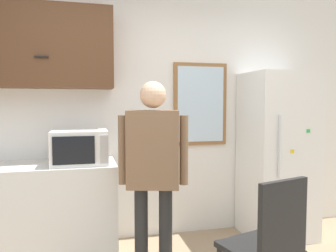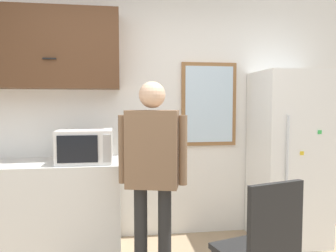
{
  "view_description": "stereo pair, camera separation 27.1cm",
  "coord_description": "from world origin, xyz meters",
  "px_view_note": "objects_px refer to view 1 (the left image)",
  "views": [
    {
      "loc": [
        -0.49,
        -1.62,
        1.45
      ],
      "look_at": [
        0.16,
        1.01,
        1.26
      ],
      "focal_mm": 35.0,
      "sensor_mm": 36.0,
      "label": 1
    },
    {
      "loc": [
        -0.22,
        -1.67,
        1.45
      ],
      "look_at": [
        0.16,
        1.01,
        1.26
      ],
      "focal_mm": 35.0,
      "sensor_mm": 36.0,
      "label": 2
    }
  ],
  "objects_px": {
    "chair": "(269,241)",
    "microwave": "(80,147)",
    "refrigerator": "(277,155)",
    "person": "(153,160)"
  },
  "relations": [
    {
      "from": "refrigerator",
      "to": "chair",
      "type": "bearing_deg",
      "value": -124.15
    },
    {
      "from": "person",
      "to": "refrigerator",
      "type": "xyz_separation_m",
      "value": [
        1.48,
        0.55,
        -0.1
      ]
    },
    {
      "from": "microwave",
      "to": "person",
      "type": "relative_size",
      "value": 0.31
    },
    {
      "from": "microwave",
      "to": "refrigerator",
      "type": "xyz_separation_m",
      "value": [
        2.07,
        0.06,
        -0.16
      ]
    },
    {
      "from": "microwave",
      "to": "chair",
      "type": "height_order",
      "value": "microwave"
    },
    {
      "from": "chair",
      "to": "person",
      "type": "bearing_deg",
      "value": -62.0
    },
    {
      "from": "microwave",
      "to": "person",
      "type": "xyz_separation_m",
      "value": [
        0.59,
        -0.48,
        -0.06
      ]
    },
    {
      "from": "person",
      "to": "refrigerator",
      "type": "relative_size",
      "value": 0.91
    },
    {
      "from": "microwave",
      "to": "refrigerator",
      "type": "height_order",
      "value": "refrigerator"
    },
    {
      "from": "chair",
      "to": "microwave",
      "type": "bearing_deg",
      "value": -59.14
    }
  ]
}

